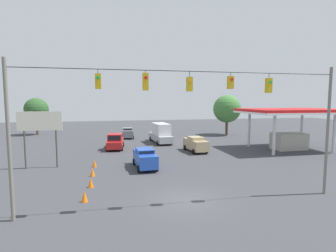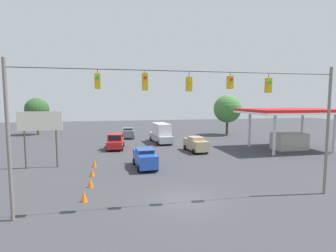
# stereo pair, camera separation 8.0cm
# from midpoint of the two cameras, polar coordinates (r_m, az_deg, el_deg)

# --- Properties ---
(ground_plane) EXTENTS (140.00, 140.00, 0.00)m
(ground_plane) POSITION_cam_midpoint_polar(r_m,az_deg,el_deg) (18.15, 3.64, -15.74)
(ground_plane) COLOR #3D3D42
(overhead_signal_span) EXTENTS (20.29, 0.38, 8.85)m
(overhead_signal_span) POSITION_cam_midpoint_polar(r_m,az_deg,el_deg) (16.02, 4.67, 2.85)
(overhead_signal_span) COLOR slate
(overhead_signal_span) RESTS_ON ground_plane
(sedan_blue_withflow_mid) EXTENTS (2.15, 4.65, 1.90)m
(sedan_blue_withflow_mid) POSITION_cam_midpoint_polar(r_m,az_deg,el_deg) (25.91, -4.97, -6.92)
(sedan_blue_withflow_mid) COLOR #234CB2
(sedan_blue_withflow_mid) RESTS_ON ground_plane
(sedan_tan_oncoming_far) EXTENTS (2.31, 4.66, 1.93)m
(sedan_tan_oncoming_far) POSITION_cam_midpoint_polar(r_m,az_deg,el_deg) (34.01, 6.10, -3.89)
(sedan_tan_oncoming_far) COLOR tan
(sedan_tan_oncoming_far) RESTS_ON ground_plane
(sedan_grey_withflow_deep) EXTENTS (2.13, 4.39, 1.82)m
(sedan_grey_withflow_deep) POSITION_cam_midpoint_polar(r_m,az_deg,el_deg) (46.47, -8.66, -1.44)
(sedan_grey_withflow_deep) COLOR slate
(sedan_grey_withflow_deep) RESTS_ON ground_plane
(pickup_truck_red_withflow_far) EXTENTS (2.56, 5.30, 2.12)m
(pickup_truck_red_withflow_far) POSITION_cam_midpoint_polar(r_m,az_deg,el_deg) (36.41, -11.32, -3.39)
(pickup_truck_red_withflow_far) COLOR red
(pickup_truck_red_withflow_far) RESTS_ON ground_plane
(box_truck_silver_oncoming_deep) EXTENTS (2.81, 7.12, 3.04)m
(box_truck_silver_oncoming_deep) POSITION_cam_midpoint_polar(r_m,az_deg,el_deg) (40.84, -1.48, -1.58)
(box_truck_silver_oncoming_deep) COLOR #A8AAB2
(box_truck_silver_oncoming_deep) RESTS_ON ground_plane
(traffic_cone_nearest) EXTENTS (0.42, 0.42, 0.73)m
(traffic_cone_nearest) POSITION_cam_midpoint_polar(r_m,az_deg,el_deg) (18.49, -17.68, -14.39)
(traffic_cone_nearest) COLOR orange
(traffic_cone_nearest) RESTS_ON ground_plane
(traffic_cone_second) EXTENTS (0.42, 0.42, 0.73)m
(traffic_cone_second) POSITION_cam_midpoint_polar(r_m,az_deg,el_deg) (21.19, -16.40, -11.75)
(traffic_cone_second) COLOR orange
(traffic_cone_second) RESTS_ON ground_plane
(traffic_cone_third) EXTENTS (0.42, 0.42, 0.73)m
(traffic_cone_third) POSITION_cam_midpoint_polar(r_m,az_deg,el_deg) (24.11, -16.06, -9.61)
(traffic_cone_third) COLOR orange
(traffic_cone_third) RESTS_ON ground_plane
(traffic_cone_fourth) EXTENTS (0.42, 0.42, 0.73)m
(traffic_cone_fourth) POSITION_cam_midpoint_polar(r_m,az_deg,el_deg) (27.25, -15.63, -7.83)
(traffic_cone_fourth) COLOR orange
(traffic_cone_fourth) RESTS_ON ground_plane
(gas_station) EXTENTS (12.33, 8.47, 5.47)m
(gas_station) POSITION_cam_midpoint_polar(r_m,az_deg,el_deg) (38.65, 25.11, 1.20)
(gas_station) COLOR red
(gas_station) RESTS_ON ground_plane
(roadside_billboard) EXTENTS (4.08, 0.16, 5.54)m
(roadside_billboard) POSITION_cam_midpoint_polar(r_m,az_deg,el_deg) (28.14, -26.02, 0.01)
(roadside_billboard) COLOR #4C473D
(roadside_billboard) RESTS_ON ground_plane
(tree_horizon_left) EXTENTS (5.23, 5.23, 7.61)m
(tree_horizon_left) POSITION_cam_midpoint_polar(r_m,az_deg,el_deg) (51.11, 12.85, 3.65)
(tree_horizon_left) COLOR #4C3823
(tree_horizon_left) RESTS_ON ground_plane
(tree_horizon_right) EXTENTS (4.38, 4.38, 7.06)m
(tree_horizon_right) POSITION_cam_midpoint_polar(r_m,az_deg,el_deg) (55.91, -26.60, 3.22)
(tree_horizon_right) COLOR #4C3823
(tree_horizon_right) RESTS_ON ground_plane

